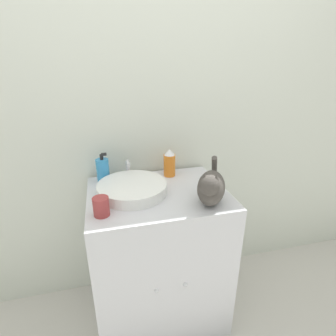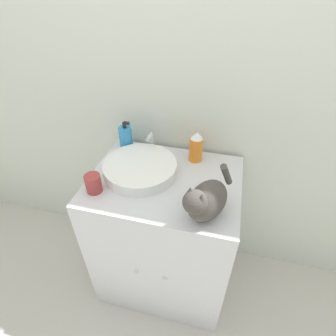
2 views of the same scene
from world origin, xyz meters
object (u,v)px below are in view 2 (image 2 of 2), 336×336
Objects in this scene: soap_bottle at (126,138)px; spray_bottle at (196,147)px; cat at (206,200)px; cup at (93,183)px.

spray_bottle is at bearing -0.51° from soap_bottle.
spray_bottle is (-0.11, 0.40, -0.01)m from cat.
spray_bottle is 1.89× the size of cup.
cat is at bearing -38.39° from soap_bottle.
cat reaches higher than spray_bottle.
cat is 0.53m from cup.
spray_bottle is 0.56m from cup.
soap_bottle is (-0.50, 0.40, -0.02)m from cat.
cat is 1.75× the size of spray_bottle.
cup is at bearing -138.94° from spray_bottle.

